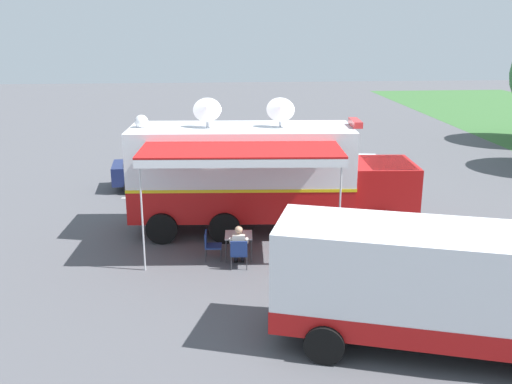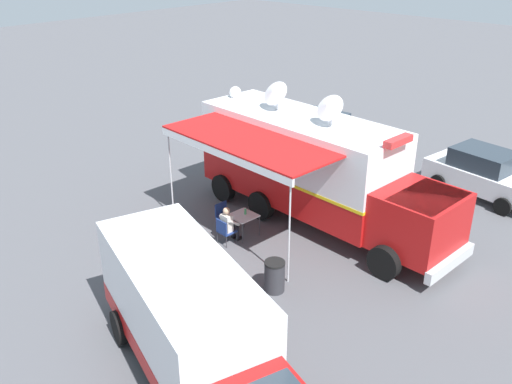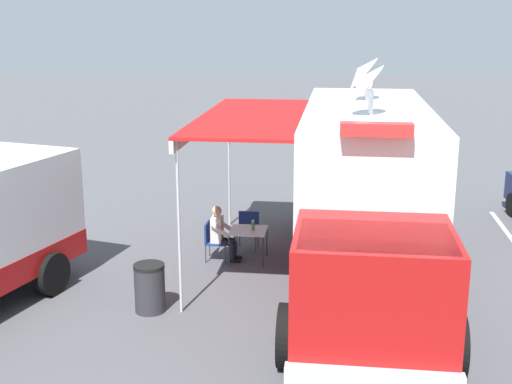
{
  "view_description": "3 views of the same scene",
  "coord_description": "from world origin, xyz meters",
  "px_view_note": "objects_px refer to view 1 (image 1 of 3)",
  "views": [
    {
      "loc": [
        18.52,
        -1.05,
        6.75
      ],
      "look_at": [
        0.41,
        0.45,
        1.42
      ],
      "focal_mm": 40.72,
      "sensor_mm": 36.0,
      "label": 1
    },
    {
      "loc": [
        13.6,
        10.69,
        8.86
      ],
      "look_at": [
        2.31,
        0.17,
        1.63
      ],
      "focal_mm": 38.55,
      "sensor_mm": 36.0,
      "label": 2
    },
    {
      "loc": [
        1.39,
        13.94,
        5.26
      ],
      "look_at": [
        2.33,
        -0.51,
        1.52
      ],
      "focal_mm": 47.54,
      "sensor_mm": 36.0,
      "label": 3
    }
  ],
  "objects_px": {
    "support_truck": "(425,289)",
    "car_behind_truck": "(329,162)",
    "water_bottle": "(238,230)",
    "folding_chair_at_table": "(239,252)",
    "car_far_corner": "(163,167)",
    "command_truck": "(264,174)",
    "folding_table": "(239,236)",
    "seated_responder": "(239,245)",
    "folding_chair_beside_table": "(210,243)",
    "trash_bin": "(342,262)"
  },
  "relations": [
    {
      "from": "water_bottle",
      "to": "folding_table",
      "type": "bearing_deg",
      "value": -0.97
    },
    {
      "from": "folding_chair_beside_table",
      "to": "car_far_corner",
      "type": "height_order",
      "value": "car_far_corner"
    },
    {
      "from": "folding_chair_at_table",
      "to": "car_behind_truck",
      "type": "relative_size",
      "value": 0.2
    },
    {
      "from": "command_truck",
      "to": "car_behind_truck",
      "type": "bearing_deg",
      "value": 149.88
    },
    {
      "from": "command_truck",
      "to": "support_truck",
      "type": "bearing_deg",
      "value": 19.05
    },
    {
      "from": "trash_bin",
      "to": "folding_chair_at_table",
      "type": "bearing_deg",
      "value": -106.15
    },
    {
      "from": "support_truck",
      "to": "car_behind_truck",
      "type": "bearing_deg",
      "value": 176.83
    },
    {
      "from": "water_bottle",
      "to": "car_behind_truck",
      "type": "height_order",
      "value": "car_behind_truck"
    },
    {
      "from": "trash_bin",
      "to": "car_far_corner",
      "type": "distance_m",
      "value": 11.04
    },
    {
      "from": "folding_table",
      "to": "folding_chair_beside_table",
      "type": "distance_m",
      "value": 0.87
    },
    {
      "from": "folding_chair_at_table",
      "to": "trash_bin",
      "type": "relative_size",
      "value": 0.96
    },
    {
      "from": "folding_chair_beside_table",
      "to": "car_far_corner",
      "type": "distance_m",
      "value": 8.24
    },
    {
      "from": "folding_chair_at_table",
      "to": "support_truck",
      "type": "height_order",
      "value": "support_truck"
    },
    {
      "from": "water_bottle",
      "to": "support_truck",
      "type": "relative_size",
      "value": 0.03
    },
    {
      "from": "support_truck",
      "to": "car_behind_truck",
      "type": "distance_m",
      "value": 13.59
    },
    {
      "from": "folding_chair_beside_table",
      "to": "folding_chair_at_table",
      "type": "bearing_deg",
      "value": 48.04
    },
    {
      "from": "support_truck",
      "to": "car_far_corner",
      "type": "relative_size",
      "value": 1.64
    },
    {
      "from": "trash_bin",
      "to": "car_far_corner",
      "type": "bearing_deg",
      "value": -149.9
    },
    {
      "from": "water_bottle",
      "to": "folding_chair_beside_table",
      "type": "height_order",
      "value": "water_bottle"
    },
    {
      "from": "trash_bin",
      "to": "car_far_corner",
      "type": "xyz_separation_m",
      "value": [
        -9.54,
        -5.53,
        0.42
      ]
    },
    {
      "from": "folding_chair_at_table",
      "to": "car_far_corner",
      "type": "bearing_deg",
      "value": -162.57
    },
    {
      "from": "seated_responder",
      "to": "trash_bin",
      "type": "distance_m",
      "value": 2.96
    },
    {
      "from": "command_truck",
      "to": "folding_table",
      "type": "distance_m",
      "value": 2.89
    },
    {
      "from": "folding_chair_beside_table",
      "to": "trash_bin",
      "type": "height_order",
      "value": "trash_bin"
    },
    {
      "from": "command_truck",
      "to": "folding_chair_at_table",
      "type": "xyz_separation_m",
      "value": [
        3.2,
        -1.02,
        -1.43
      ]
    },
    {
      "from": "water_bottle",
      "to": "support_truck",
      "type": "bearing_deg",
      "value": 33.99
    },
    {
      "from": "seated_responder",
      "to": "car_far_corner",
      "type": "distance_m",
      "value": 8.98
    },
    {
      "from": "folding_table",
      "to": "folding_chair_beside_table",
      "type": "relative_size",
      "value": 0.97
    },
    {
      "from": "car_behind_truck",
      "to": "seated_responder",
      "type": "bearing_deg",
      "value": -26.43
    },
    {
      "from": "folding_chair_at_table",
      "to": "car_behind_truck",
      "type": "bearing_deg",
      "value": 153.99
    },
    {
      "from": "water_bottle",
      "to": "car_behind_truck",
      "type": "bearing_deg",
      "value": 151.76
    },
    {
      "from": "water_bottle",
      "to": "folding_chair_at_table",
      "type": "distance_m",
      "value": 0.96
    },
    {
      "from": "command_truck",
      "to": "trash_bin",
      "type": "bearing_deg",
      "value": 23.84
    },
    {
      "from": "support_truck",
      "to": "car_far_corner",
      "type": "distance_m",
      "value": 14.71
    },
    {
      "from": "folding_table",
      "to": "folding_chair_at_table",
      "type": "relative_size",
      "value": 0.97
    },
    {
      "from": "folding_chair_at_table",
      "to": "car_behind_truck",
      "type": "height_order",
      "value": "car_behind_truck"
    },
    {
      "from": "folding_table",
      "to": "water_bottle",
      "type": "xyz_separation_m",
      "value": [
        -0.1,
        0.0,
        0.16
      ]
    },
    {
      "from": "folding_chair_beside_table",
      "to": "support_truck",
      "type": "distance_m",
      "value": 6.94
    },
    {
      "from": "folding_chair_beside_table",
      "to": "seated_responder",
      "type": "height_order",
      "value": "seated_responder"
    },
    {
      "from": "folding_table",
      "to": "trash_bin",
      "type": "xyz_separation_m",
      "value": [
        1.61,
        2.75,
        -0.22
      ]
    },
    {
      "from": "water_bottle",
      "to": "seated_responder",
      "type": "distance_m",
      "value": 0.74
    },
    {
      "from": "seated_responder",
      "to": "car_behind_truck",
      "type": "distance_m",
      "value": 9.92
    },
    {
      "from": "command_truck",
      "to": "seated_responder",
      "type": "relative_size",
      "value": 7.7
    },
    {
      "from": "seated_responder",
      "to": "support_truck",
      "type": "distance_m",
      "value": 5.99
    },
    {
      "from": "water_bottle",
      "to": "folding_chair_at_table",
      "type": "relative_size",
      "value": 0.26
    },
    {
      "from": "folding_table",
      "to": "car_far_corner",
      "type": "xyz_separation_m",
      "value": [
        -7.94,
        -2.78,
        0.21
      ]
    },
    {
      "from": "seated_responder",
      "to": "trash_bin",
      "type": "relative_size",
      "value": 1.37
    },
    {
      "from": "folding_chair_beside_table",
      "to": "car_far_corner",
      "type": "bearing_deg",
      "value": -166.45
    },
    {
      "from": "command_truck",
      "to": "folding_chair_at_table",
      "type": "distance_m",
      "value": 3.65
    },
    {
      "from": "command_truck",
      "to": "trash_bin",
      "type": "height_order",
      "value": "command_truck"
    }
  ]
}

